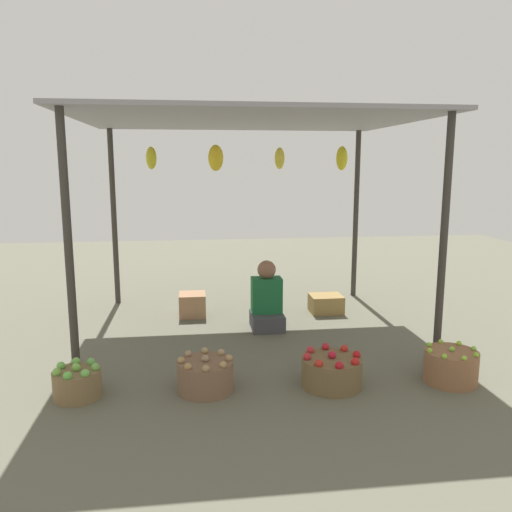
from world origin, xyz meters
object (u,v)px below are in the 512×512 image
object	(u,v)px
basket_green_apples	(77,383)
basket_limes	(451,366)
basket_red_apples	(332,371)
wooden_crate_near_vendor	(192,305)
vendor_person	(267,302)
basket_potatoes	(206,375)
wooden_crate_stacked_rear	(326,304)

from	to	relation	value
basket_green_apples	basket_limes	distance (m)	3.12
basket_red_apples	wooden_crate_near_vendor	bearing A→B (deg)	117.99
basket_green_apples	vendor_person	bearing A→B (deg)	41.49
basket_green_apples	wooden_crate_near_vendor	xyz separation A→B (m)	(0.92, 2.14, 0.02)
basket_green_apples	basket_red_apples	xyz separation A→B (m)	(2.08, -0.05, 0.01)
basket_potatoes	wooden_crate_near_vendor	bearing A→B (deg)	92.79
basket_potatoes	basket_red_apples	xyz separation A→B (m)	(1.06, -0.04, -0.00)
vendor_person	basket_red_apples	xyz separation A→B (m)	(0.32, -1.60, -0.17)
basket_potatoes	wooden_crate_stacked_rear	xyz separation A→B (m)	(1.57, 2.08, -0.02)
vendor_person	basket_green_apples	xyz separation A→B (m)	(-1.76, -1.56, -0.18)
basket_limes	wooden_crate_near_vendor	bearing A→B (deg)	134.52
basket_potatoes	wooden_crate_stacked_rear	distance (m)	2.60
vendor_person	basket_potatoes	size ratio (longest dim) A/B	1.68
basket_green_apples	basket_potatoes	distance (m)	1.02
vendor_person	wooden_crate_near_vendor	bearing A→B (deg)	145.47
basket_red_apples	wooden_crate_stacked_rear	bearing A→B (deg)	76.37
wooden_crate_stacked_rear	basket_green_apples	bearing A→B (deg)	-141.35
wooden_crate_near_vendor	basket_green_apples	bearing A→B (deg)	-113.28
vendor_person	wooden_crate_near_vendor	world-z (taller)	vendor_person
basket_limes	basket_green_apples	bearing A→B (deg)	178.26
basket_red_apples	wooden_crate_near_vendor	world-z (taller)	basket_red_apples
basket_limes	wooden_crate_near_vendor	xyz separation A→B (m)	(-2.20, 2.23, -0.00)
basket_green_apples	wooden_crate_near_vendor	size ratio (longest dim) A/B	1.13
wooden_crate_near_vendor	basket_limes	bearing A→B (deg)	-45.48
vendor_person	wooden_crate_near_vendor	distance (m)	1.03
basket_red_apples	basket_limes	bearing A→B (deg)	-2.72
basket_green_apples	wooden_crate_stacked_rear	xyz separation A→B (m)	(2.59, 2.07, -0.01)
wooden_crate_near_vendor	basket_potatoes	bearing A→B (deg)	-87.21
basket_potatoes	basket_green_apples	bearing A→B (deg)	179.92
basket_potatoes	basket_red_apples	bearing A→B (deg)	-2.38
basket_red_apples	wooden_crate_stacked_rear	distance (m)	2.18
wooden_crate_near_vendor	wooden_crate_stacked_rear	distance (m)	1.68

